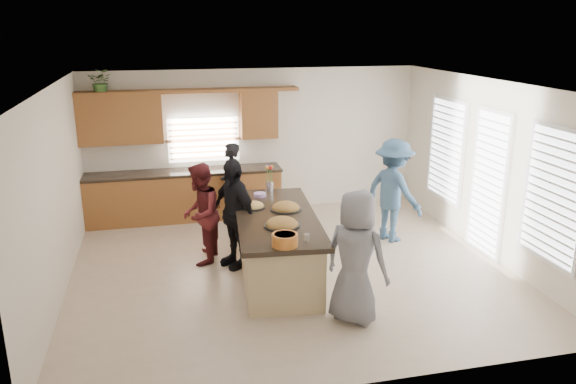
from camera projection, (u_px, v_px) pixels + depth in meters
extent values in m
plane|color=beige|center=(290.00, 268.00, 8.65)|extent=(6.50, 6.50, 0.00)
cube|color=silver|center=(255.00, 141.00, 11.04)|extent=(6.50, 0.02, 2.80)
cube|color=silver|center=(361.00, 262.00, 5.45)|extent=(6.50, 0.02, 2.80)
cube|color=silver|center=(55.00, 195.00, 7.54)|extent=(0.02, 6.00, 2.80)
cube|color=silver|center=(488.00, 168.00, 8.95)|extent=(0.02, 6.00, 2.80)
cube|color=white|center=(290.00, 84.00, 7.84)|extent=(6.50, 6.00, 0.02)
cube|color=#94592B|center=(185.00, 196.00, 10.72)|extent=(3.65, 0.62, 0.90)
cube|color=black|center=(184.00, 172.00, 10.58)|extent=(3.70, 0.65, 0.05)
cube|color=#94592B|center=(120.00, 119.00, 10.17)|extent=(1.50, 0.36, 0.90)
cube|color=#94592B|center=(258.00, 114.00, 10.72)|extent=(0.70, 0.36, 0.90)
cube|color=#94592B|center=(190.00, 91.00, 10.31)|extent=(4.05, 0.40, 0.06)
cube|color=brown|center=(204.00, 140.00, 10.76)|extent=(1.35, 0.08, 0.85)
cube|color=white|center=(446.00, 150.00, 10.15)|extent=(0.06, 1.10, 1.75)
cube|color=white|center=(488.00, 184.00, 8.91)|extent=(0.06, 0.85, 2.25)
cube|color=white|center=(553.00, 196.00, 7.44)|extent=(0.06, 1.10, 1.75)
cube|color=tan|center=(276.00, 248.00, 8.28)|extent=(1.23, 2.58, 0.88)
cube|color=black|center=(276.00, 217.00, 8.15)|extent=(1.39, 2.79, 0.07)
cube|color=black|center=(276.00, 272.00, 8.40)|extent=(1.14, 2.49, 0.08)
cylinder|color=black|center=(282.00, 226.00, 7.68)|extent=(0.50, 0.50, 0.02)
ellipsoid|color=olive|center=(282.00, 224.00, 7.67)|extent=(0.45, 0.45, 0.20)
cylinder|color=black|center=(286.00, 209.00, 8.36)|extent=(0.47, 0.47, 0.02)
ellipsoid|color=olive|center=(286.00, 208.00, 8.36)|extent=(0.42, 0.42, 0.19)
cylinder|color=black|center=(254.00, 207.00, 8.45)|extent=(0.34, 0.34, 0.02)
ellipsoid|color=tan|center=(254.00, 206.00, 8.45)|extent=(0.31, 0.31, 0.14)
cylinder|color=orange|center=(285.00, 240.00, 6.99)|extent=(0.33, 0.33, 0.16)
cylinder|color=beige|center=(285.00, 236.00, 6.98)|extent=(0.27, 0.27, 0.04)
cylinder|color=white|center=(307.00, 238.00, 7.14)|extent=(0.08, 0.08, 0.10)
cylinder|color=#CA9AE1|center=(260.00, 195.00, 9.02)|extent=(0.20, 0.20, 0.05)
cylinder|color=silver|center=(270.00, 186.00, 9.30)|extent=(0.13, 0.13, 0.16)
imported|color=#43712D|center=(101.00, 82.00, 9.92)|extent=(0.48, 0.44, 0.46)
imported|color=black|center=(231.00, 184.00, 10.43)|extent=(0.49, 0.63, 1.52)
imported|color=maroon|center=(200.00, 214.00, 8.66)|extent=(0.80, 0.91, 1.59)
imported|color=black|center=(234.00, 214.00, 8.51)|extent=(0.82, 1.07, 1.69)
imported|color=#355474|center=(393.00, 191.00, 9.54)|extent=(1.10, 1.32, 1.78)
imported|color=slate|center=(356.00, 257.00, 6.90)|extent=(0.98, 0.98, 1.72)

